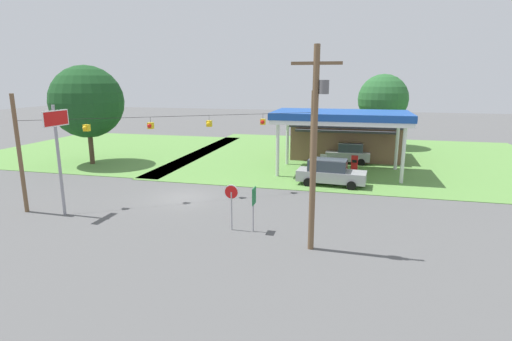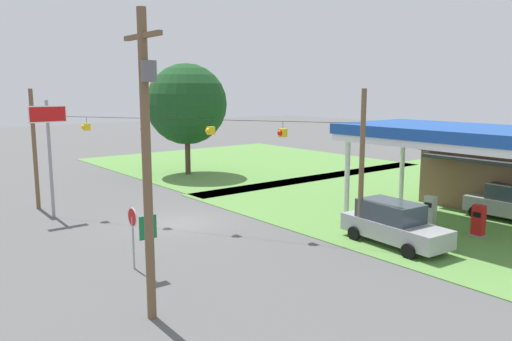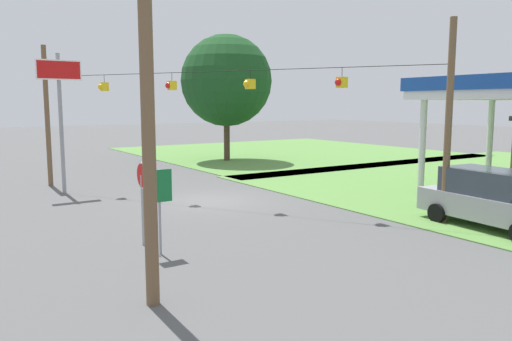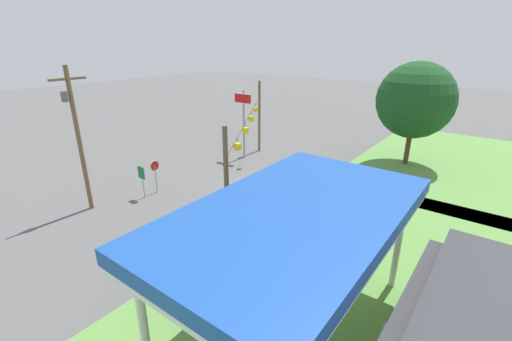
{
  "view_description": "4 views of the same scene",
  "coord_description": "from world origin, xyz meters",
  "px_view_note": "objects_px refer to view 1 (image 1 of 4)",
  "views": [
    {
      "loc": [
        10.98,
        -24.16,
        7.88
      ],
      "look_at": [
        4.68,
        1.64,
        1.78
      ],
      "focal_mm": 28.0,
      "sensor_mm": 36.0,
      "label": 1
    },
    {
      "loc": [
        22.77,
        -12.9,
        7.04
      ],
      "look_at": [
        2.6,
        3.14,
        2.84
      ],
      "focal_mm": 35.0,
      "sensor_mm": 36.0,
      "label": 2
    },
    {
      "loc": [
        18.88,
        -10.02,
        4.18
      ],
      "look_at": [
        2.67,
        0.59,
        1.59
      ],
      "focal_mm": 35.0,
      "sensor_mm": 36.0,
      "label": 3
    },
    {
      "loc": [
        19.25,
        15.21,
        10.62
      ],
      "look_at": [
        3.49,
        3.31,
        3.17
      ],
      "focal_mm": 24.0,
      "sensor_mm": 36.0,
      "label": 4
    }
  ],
  "objects_px": {
    "stop_sign_overhead": "(57,140)",
    "tree_west_verge": "(87,102)",
    "fuel_pump_near": "(323,164)",
    "fuel_pump_far": "(354,165)",
    "gas_station_canopy": "(341,118)",
    "car_at_pumps_rear": "(348,153)",
    "stop_sign_roadside": "(231,197)",
    "gas_station_store": "(345,140)",
    "car_at_pumps_front": "(330,172)",
    "route_sign": "(254,200)",
    "utility_pole_main": "(315,140)",
    "tree_behind_station": "(383,99)"
  },
  "relations": [
    {
      "from": "stop_sign_overhead",
      "to": "tree_west_verge",
      "type": "height_order",
      "value": "tree_west_verge"
    },
    {
      "from": "fuel_pump_near",
      "to": "fuel_pump_far",
      "type": "bearing_deg",
      "value": 0.0
    },
    {
      "from": "stop_sign_overhead",
      "to": "gas_station_canopy",
      "type": "bearing_deg",
      "value": 44.0
    },
    {
      "from": "car_at_pumps_rear",
      "to": "stop_sign_roadside",
      "type": "distance_m",
      "value": 19.99
    },
    {
      "from": "gas_station_store",
      "to": "car_at_pumps_front",
      "type": "height_order",
      "value": "gas_station_store"
    },
    {
      "from": "gas_station_canopy",
      "to": "car_at_pumps_front",
      "type": "height_order",
      "value": "gas_station_canopy"
    },
    {
      "from": "fuel_pump_near",
      "to": "tree_west_verge",
      "type": "distance_m",
      "value": 22.25
    },
    {
      "from": "gas_station_store",
      "to": "fuel_pump_near",
      "type": "bearing_deg",
      "value": -102.07
    },
    {
      "from": "car_at_pumps_front",
      "to": "route_sign",
      "type": "height_order",
      "value": "route_sign"
    },
    {
      "from": "fuel_pump_near",
      "to": "route_sign",
      "type": "bearing_deg",
      "value": -99.55
    },
    {
      "from": "car_at_pumps_rear",
      "to": "utility_pole_main",
      "type": "bearing_deg",
      "value": 84.96
    },
    {
      "from": "fuel_pump_far",
      "to": "car_at_pumps_front",
      "type": "height_order",
      "value": "car_at_pumps_front"
    },
    {
      "from": "fuel_pump_far",
      "to": "stop_sign_overhead",
      "type": "distance_m",
      "value": 22.62
    },
    {
      "from": "stop_sign_roadside",
      "to": "route_sign",
      "type": "distance_m",
      "value": 1.21
    },
    {
      "from": "tree_behind_station",
      "to": "car_at_pumps_front",
      "type": "bearing_deg",
      "value": -103.83
    },
    {
      "from": "tree_behind_station",
      "to": "tree_west_verge",
      "type": "xyz_separation_m",
      "value": [
        -27.13,
        -16.49,
        0.23
      ]
    },
    {
      "from": "fuel_pump_near",
      "to": "car_at_pumps_rear",
      "type": "bearing_deg",
      "value": 64.71
    },
    {
      "from": "car_at_pumps_rear",
      "to": "gas_station_canopy",
      "type": "bearing_deg",
      "value": 79.02
    },
    {
      "from": "gas_station_store",
      "to": "stop_sign_overhead",
      "type": "xyz_separation_m",
      "value": [
        -15.69,
        -22.46,
        2.68
      ]
    },
    {
      "from": "car_at_pumps_front",
      "to": "stop_sign_roadside",
      "type": "relative_size",
      "value": 2.1
    },
    {
      "from": "fuel_pump_far",
      "to": "car_at_pumps_rear",
      "type": "bearing_deg",
      "value": 97.7
    },
    {
      "from": "gas_station_store",
      "to": "fuel_pump_near",
      "type": "height_order",
      "value": "gas_station_store"
    },
    {
      "from": "car_at_pumps_rear",
      "to": "tree_west_verge",
      "type": "height_order",
      "value": "tree_west_verge"
    },
    {
      "from": "fuel_pump_near",
      "to": "gas_station_store",
      "type": "bearing_deg",
      "value": 77.93
    },
    {
      "from": "gas_station_canopy",
      "to": "gas_station_store",
      "type": "bearing_deg",
      "value": 87.54
    },
    {
      "from": "car_at_pumps_rear",
      "to": "utility_pole_main",
      "type": "relative_size",
      "value": 0.44
    },
    {
      "from": "tree_behind_station",
      "to": "tree_west_verge",
      "type": "bearing_deg",
      "value": -148.7
    },
    {
      "from": "fuel_pump_near",
      "to": "car_at_pumps_front",
      "type": "height_order",
      "value": "car_at_pumps_front"
    },
    {
      "from": "gas_station_canopy",
      "to": "fuel_pump_near",
      "type": "xyz_separation_m",
      "value": [
        -1.3,
        -0.0,
        -4.01
      ]
    },
    {
      "from": "gas_station_store",
      "to": "fuel_pump_near",
      "type": "distance_m",
      "value": 7.87
    },
    {
      "from": "fuel_pump_near",
      "to": "tree_behind_station",
      "type": "bearing_deg",
      "value": 69.51
    },
    {
      "from": "gas_station_canopy",
      "to": "gas_station_store",
      "type": "height_order",
      "value": "gas_station_canopy"
    },
    {
      "from": "utility_pole_main",
      "to": "tree_behind_station",
      "type": "relative_size",
      "value": 1.1
    },
    {
      "from": "car_at_pumps_rear",
      "to": "stop_sign_overhead",
      "type": "bearing_deg",
      "value": 48.52
    },
    {
      "from": "car_at_pumps_front",
      "to": "car_at_pumps_rear",
      "type": "height_order",
      "value": "car_at_pumps_front"
    },
    {
      "from": "stop_sign_overhead",
      "to": "tree_west_verge",
      "type": "distance_m",
      "value": 15.21
    },
    {
      "from": "stop_sign_roadside",
      "to": "tree_behind_station",
      "type": "distance_m",
      "value": 31.28
    },
    {
      "from": "utility_pole_main",
      "to": "tree_behind_station",
      "type": "xyz_separation_m",
      "value": [
        4.81,
        31.08,
        0.38
      ]
    },
    {
      "from": "gas_station_store",
      "to": "utility_pole_main",
      "type": "bearing_deg",
      "value": -92.18
    },
    {
      "from": "stop_sign_roadside",
      "to": "car_at_pumps_rear",
      "type": "bearing_deg",
      "value": -106.63
    },
    {
      "from": "fuel_pump_near",
      "to": "stop_sign_roadside",
      "type": "xyz_separation_m",
      "value": [
        -3.69,
        -14.84,
        1.07
      ]
    },
    {
      "from": "gas_station_canopy",
      "to": "fuel_pump_near",
      "type": "height_order",
      "value": "gas_station_canopy"
    },
    {
      "from": "fuel_pump_far",
      "to": "route_sign",
      "type": "bearing_deg",
      "value": -109.02
    },
    {
      "from": "route_sign",
      "to": "car_at_pumps_front",
      "type": "bearing_deg",
      "value": 72.46
    },
    {
      "from": "fuel_pump_near",
      "to": "stop_sign_overhead",
      "type": "relative_size",
      "value": 0.24
    },
    {
      "from": "car_at_pumps_rear",
      "to": "tree_behind_station",
      "type": "xyz_separation_m",
      "value": [
        3.5,
        10.51,
        4.61
      ]
    },
    {
      "from": "car_at_pumps_front",
      "to": "stop_sign_overhead",
      "type": "bearing_deg",
      "value": -140.03
    },
    {
      "from": "tree_west_verge",
      "to": "gas_station_store",
      "type": "bearing_deg",
      "value": 21.85
    },
    {
      "from": "fuel_pump_near",
      "to": "route_sign",
      "type": "xyz_separation_m",
      "value": [
        -2.49,
        -14.78,
        0.96
      ]
    },
    {
      "from": "fuel_pump_far",
      "to": "tree_west_verge",
      "type": "distance_m",
      "value": 24.79
    }
  ]
}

